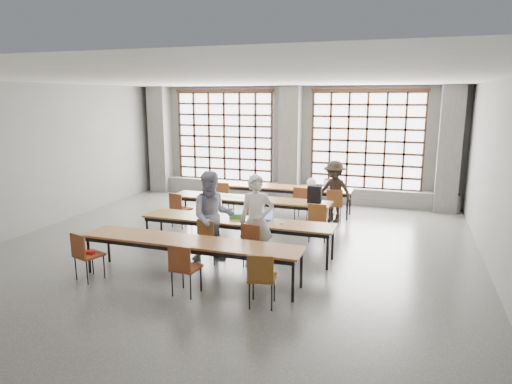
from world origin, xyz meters
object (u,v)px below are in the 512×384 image
Objects in this scene: desk_row_a at (279,189)px; phone at (243,221)px; chair_front_right at (254,241)px; chair_near_right at (261,275)px; red_pouch at (89,252)px; desk_row_d at (190,244)px; chair_mid_centre at (257,213)px; laptop_back at (329,186)px; desk_row_c at (236,223)px; backpack at (315,194)px; chair_back_mid at (302,200)px; student_female at (213,217)px; chair_front_left at (210,236)px; chair_near_left at (85,252)px; green_box at (236,216)px; mouse at (281,223)px; desk_row_b at (250,201)px; chair_mid_left at (179,206)px; student_male at (257,221)px; chair_mid_right at (317,218)px; chair_back_left at (224,194)px; chair_near_mid at (184,265)px; student_back at (334,191)px; plastic_bag at (312,183)px; laptop_front at (264,218)px; chair_back_right at (334,202)px.

phone is at bearing -85.40° from desk_row_a.
chair_near_right is at bearing -66.94° from chair_front_right.
desk_row_d is at bearing 17.93° from red_pouch.
laptop_back is at bearing 62.58° from chair_mid_centre.
chair_near_right is (0.65, -1.54, 0.00)m from chair_front_right.
backpack is (1.20, 2.01, 0.27)m from desk_row_c.
chair_back_mid is 3.66m from student_female.
laptop_back reaches higher than desk_row_a.
chair_back_mid and chair_front_left have the same top height.
chair_near_left reaches higher than green_box.
green_box is 0.62× the size of backpack.
red_pouch is (-1.67, -1.59, -0.39)m from student_female.
desk_row_d is at bearing -128.94° from mouse.
chair_front_right is at bearing -47.02° from desk_row_c.
desk_row_b is at bearing 105.82° from phone.
student_male reaches higher than chair_mid_left.
desk_row_a is 2.77m from chair_mid_right.
phone is (1.71, -3.11, 0.20)m from chair_back_left.
chair_front_left is 1.00× the size of chair_near_left.
chair_back_left is at bearing 118.71° from phone.
chair_near_mid is at bearing -0.11° from chair_near_left.
chair_back_mid is 0.86m from student_back.
mouse is (1.35, -1.98, 0.08)m from desk_row_b.
chair_back_left is 3.29m from green_box.
backpack is at bearing 67.46° from desk_row_d.
chair_near_mid is at bearing -113.37° from chair_front_right.
chair_mid_centre is 1.00× the size of chair_near_left.
chair_near_mid is at bearing -89.59° from desk_row_a.
desk_row_b is 2.59m from chair_front_left.
student_female is (0.10, -2.46, 0.23)m from desk_row_b.
desk_row_b is at bearing -135.58° from chair_back_mid.
chair_front_left is 3.08× the size of plastic_bag.
phone is at bearing -91.82° from student_back.
chair_front_right is 2.23× the size of laptop_front.
laptop_front is at bearing 92.13° from chair_front_right.
laptop_front is at bearing -93.54° from plastic_bag.
desk_row_a is 4.55× the size of chair_near_mid.
chair_front_right is 0.50× the size of student_male.
student_back is at bearing 87.41° from chair_near_right.
green_box reaches higher than desk_row_d.
chair_mid_centre and chair_near_left have the same top height.
laptop_front reaches higher than chair_back_left.
chair_front_right is 6.77× the size of phone.
laptop_front is (-0.85, -1.22, 0.25)m from chair_mid_right.
plastic_bag is at bearing 77.08° from green_box.
chair_back_left is 2.26m from chair_mid_centre.
student_male is (-0.90, -3.52, 0.35)m from chair_back_right.
chair_mid_right is at bearing 43.41° from desk_row_c.
chair_back_left is 2.93m from backpack.
laptop_back is 4.25× the size of mouse.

